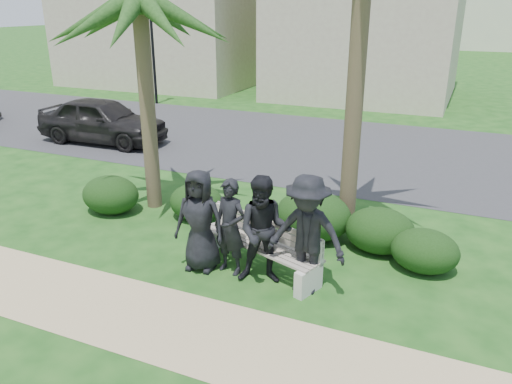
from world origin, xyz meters
TOP-DOWN VIEW (x-y plane):
  - ground at (0.00, 0.00)m, footprint 160.00×160.00m
  - footpath at (0.00, -1.80)m, footprint 30.00×1.60m
  - asphalt_street at (0.00, 8.00)m, footprint 160.00×8.00m
  - stucco_bldg_left at (-12.00, 18.00)m, footprint 10.40×8.40m
  - stucco_bldg_right at (-1.00, 18.00)m, footprint 8.40×8.40m
  - street_lamp at (-9.00, 12.00)m, footprint 0.36×0.36m
  - park_bench at (1.02, 0.16)m, footprint 2.50×1.28m
  - man_a at (0.15, -0.20)m, footprint 0.90×0.63m
  - man_b at (0.66, -0.12)m, footprint 0.65×0.49m
  - man_c at (1.29, -0.19)m, footprint 1.02×0.90m
  - man_d at (1.98, -0.18)m, footprint 1.25×0.75m
  - hedge_a at (-2.82, 1.16)m, footprint 1.25×1.03m
  - hedge_b at (-0.97, 1.70)m, footprint 1.03×0.85m
  - hedge_c at (-0.97, 1.59)m, footprint 1.15×0.95m
  - hedge_d at (1.51, 1.68)m, footprint 1.45×1.20m
  - hedge_e at (2.78, 1.64)m, footprint 1.25×1.03m
  - hedge_f at (3.60, 1.22)m, footprint 1.12×0.92m
  - palm_left at (-2.17, 1.81)m, footprint 3.00×3.00m
  - car_a at (-6.75, 5.71)m, footprint 4.25×1.82m

SIDE VIEW (x-z plane):
  - ground at x=0.00m, z-range 0.00..0.00m
  - footpath at x=0.00m, z-range -0.01..0.01m
  - asphalt_street at x=0.00m, z-range -0.01..0.01m
  - hedge_b at x=-0.97m, z-range 0.00..0.67m
  - hedge_f at x=3.60m, z-range 0.00..0.73m
  - park_bench at x=1.02m, z-range -0.04..0.78m
  - hedge_c at x=-0.97m, z-range 0.00..0.75m
  - hedge_a at x=-2.82m, z-range 0.00..0.81m
  - hedge_e at x=2.78m, z-range 0.00..0.82m
  - hedge_d at x=1.51m, z-range 0.00..0.94m
  - car_a at x=-6.75m, z-range 0.00..1.43m
  - man_b at x=0.66m, z-range 0.00..1.62m
  - man_a at x=0.15m, z-range 0.00..1.73m
  - man_c at x=1.29m, z-range 0.00..1.78m
  - man_d at x=1.98m, z-range 0.00..1.89m
  - street_lamp at x=-9.00m, z-range 0.80..5.09m
  - stucco_bldg_left at x=-12.00m, z-range 0.01..7.31m
  - stucco_bldg_right at x=-1.00m, z-range 0.01..7.31m
  - palm_left at x=-2.17m, z-range 1.62..6.76m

